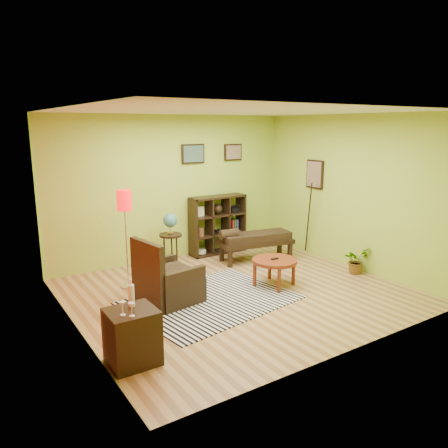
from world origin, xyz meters
TOP-DOWN VIEW (x-y plane):
  - ground at (0.00, 0.00)m, footprint 5.00×5.00m
  - room_shell at (-0.09, 0.01)m, footprint 5.04×4.54m
  - zebra_rug at (-0.54, -0.06)m, footprint 2.64×2.12m
  - coffee_table at (0.66, -0.09)m, footprint 0.74×0.74m
  - armchair at (-1.13, 0.26)m, footprint 0.93×0.93m
  - side_cabinet at (-2.20, -1.11)m, footprint 0.53×0.48m
  - floor_lamp at (-1.38, 1.17)m, footprint 0.24×0.24m
  - globe_table at (-0.31, 1.75)m, footprint 0.42×0.42m
  - cube_shelf at (0.91, 2.03)m, footprint 1.20×0.35m
  - bench at (1.22, 1.20)m, footprint 1.53×0.78m
  - potted_plant at (2.30, -0.40)m, footprint 0.46×0.51m

SIDE VIEW (x-z plane):
  - ground at x=0.00m, z-range 0.00..0.00m
  - zebra_rug at x=-0.54m, z-range 0.00..0.01m
  - potted_plant at x=2.30m, z-range 0.00..0.37m
  - armchair at x=-1.13m, z-range -0.20..0.80m
  - side_cabinet at x=-2.20m, z-range -0.15..0.79m
  - coffee_table at x=0.66m, z-range 0.15..0.63m
  - bench at x=1.22m, z-range 0.09..0.77m
  - cube_shelf at x=0.91m, z-range 0.00..1.20m
  - globe_table at x=-0.31m, z-range 0.26..1.28m
  - floor_lamp at x=-1.38m, z-range 0.50..2.10m
  - room_shell at x=-0.09m, z-range 0.39..3.21m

